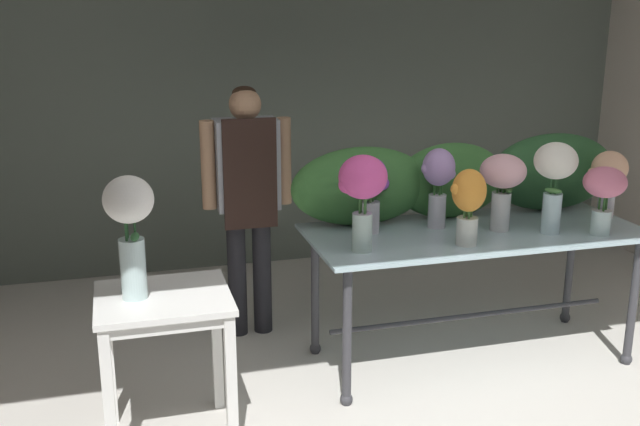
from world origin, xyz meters
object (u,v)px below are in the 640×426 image
Objects in this scene: florist at (247,186)px; vase_fuchsia_dahlias at (363,187)px; vase_sunset_roses at (468,202)px; vase_peach_snapdragons at (609,175)px; vase_blush_ranunculus at (502,181)px; vase_lilac_lilies at (438,179)px; vase_violet_hydrangea at (371,188)px; vase_ivory_peonies at (555,174)px; side_table_white at (164,318)px; vase_rosy_stock at (604,190)px; vase_white_roses_tall at (131,223)px; display_table_glass at (474,251)px.

vase_fuchsia_dahlias is (0.45, -0.91, 0.18)m from florist.
vase_sunset_roses is 1.11m from vase_peach_snapdragons.
florist is 1.56m from vase_blush_ranunculus.
vase_sunset_roses is at bearing -86.82° from vase_lilac_lilies.
florist is 2.23m from vase_peach_snapdragons.
vase_sunset_roses is (1.04, -0.96, 0.07)m from florist.
vase_ivory_peonies is at bearing -16.20° from vase_violet_hydrangea.
vase_fuchsia_dahlias is 1.15m from vase_ivory_peonies.
side_table_white is 1.40m from vase_violet_hydrangea.
vase_ivory_peonies is 1.25× the size of vase_sunset_roses.
vase_peach_snapdragons is (0.25, 0.30, 0.01)m from vase_rosy_stock.
vase_violet_hydrangea is at bearing 178.86° from vase_lilac_lilies.
vase_rosy_stock reaches higher than side_table_white.
vase_white_roses_tall is at bearing -174.09° from vase_ivory_peonies.
vase_sunset_roses is at bearing 5.52° from vase_white_roses_tall.
display_table_glass is 4.38× the size of vase_blush_ranunculus.
vase_white_roses_tall is (-1.35, -0.53, 0.05)m from vase_violet_hydrangea.
vase_rosy_stock is at bearing -21.30° from vase_ivory_peonies.
vase_white_roses_tall is (-1.76, -0.52, 0.02)m from vase_lilac_lilies.
vase_fuchsia_dahlias is at bearing 176.67° from vase_rosy_stock.
display_table_glass is 3.78× the size of vase_fuchsia_dahlias.
vase_white_roses_tall reaches higher than vase_sunset_roses.
vase_blush_ranunculus is at bearing -12.27° from vase_violet_hydrangea.
vase_ivory_peonies is (2.22, 0.24, 0.52)m from side_table_white.
vase_fuchsia_dahlias is 1.18× the size of vase_violet_hydrangea.
vase_peach_snapdragons is (0.76, 0.07, -0.03)m from vase_blush_ranunculus.
vase_lilac_lilies reaches higher than vase_sunset_roses.
vase_ivory_peonies is at bearing 158.70° from vase_rosy_stock.
vase_lilac_lilies is (-0.20, 0.12, 0.42)m from display_table_glass.
vase_violet_hydrangea is (-0.41, 0.01, -0.03)m from vase_lilac_lilies.
vase_rosy_stock is at bearing -24.05° from vase_blush_ranunculus.
vase_peach_snapdragons is at bearing 50.22° from vase_rosy_stock.
vase_violet_hydrangea is at bearing 163.80° from vase_ivory_peonies.
vase_ivory_peonies is at bearing -159.18° from vase_peach_snapdragons.
vase_lilac_lilies reaches higher than display_table_glass.
florist is 2.12m from vase_rosy_stock.
vase_white_roses_tall is (-2.09, -0.37, 0.02)m from vase_blush_ranunculus.
vase_peach_snapdragons is at bearing 2.29° from display_table_glass.
vase_violet_hydrangea is (-0.74, 0.16, -0.03)m from vase_blush_ranunculus.
vase_rosy_stock is at bearing -28.01° from florist.
vase_blush_ranunculus is 1.08× the size of vase_peach_snapdragons.
vase_fuchsia_dahlias reaches higher than vase_blush_ranunculus.
vase_white_roses_tall reaches higher than vase_blush_ranunculus.
vase_sunset_roses is 0.73× the size of vase_white_roses_tall.
vase_blush_ranunculus reaches higher than vase_sunset_roses.
side_table_white is 1.31× the size of vase_white_roses_tall.
vase_white_roses_tall reaches higher than vase_rosy_stock.
vase_ivory_peonies reaches higher than vase_fuchsia_dahlias.
vase_rosy_stock is (1.87, -0.99, 0.09)m from florist.
florist is 3.58× the size of vase_blush_ranunculus.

